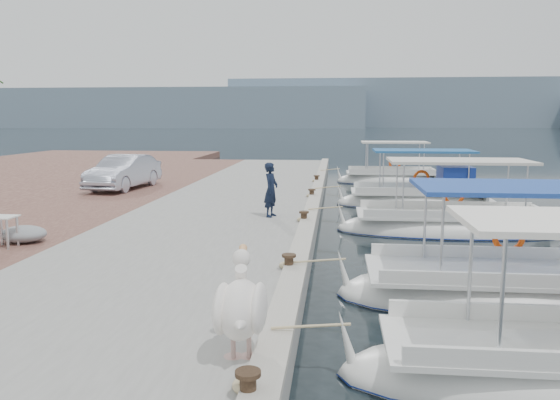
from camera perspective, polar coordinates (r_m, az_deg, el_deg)
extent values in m
plane|color=black|center=(14.28, 3.55, -5.49)|extent=(400.00, 400.00, 0.00)
cube|color=gray|center=(19.44, -4.70, -0.99)|extent=(6.00, 40.00, 0.50)
cube|color=#A39E90|center=(19.08, 3.53, -0.21)|extent=(0.44, 40.00, 0.12)
cube|color=brown|center=(20.94, -18.28, -0.71)|extent=(4.00, 40.00, 0.50)
cube|color=slate|center=(212.67, -10.81, 9.35)|extent=(140.00, 40.00, 14.00)
cube|color=slate|center=(227.36, 16.10, 9.61)|extent=(160.00, 40.00, 18.00)
cylinder|color=silver|center=(6.85, 22.16, -10.04)|extent=(0.05, 0.05, 1.60)
ellipsoid|color=silver|center=(11.43, 22.75, -9.49)|extent=(6.51, 2.45, 1.30)
ellipsoid|color=navy|center=(11.44, 22.74, -9.59)|extent=(6.54, 2.50, 0.22)
cube|color=silver|center=(11.30, 22.90, -7.07)|extent=(5.34, 2.11, 0.08)
cube|color=#2045A3|center=(11.04, 24.20, 1.19)|extent=(3.90, 2.26, 0.08)
cylinder|color=silver|center=(9.89, 16.56, -4.14)|extent=(0.05, 0.05, 1.60)
torus|color=#FB4F0D|center=(12.36, 22.79, -3.61)|extent=(0.68, 0.12, 0.68)
ellipsoid|color=silver|center=(17.47, 17.31, -3.11)|extent=(6.86, 2.29, 1.30)
ellipsoid|color=navy|center=(17.47, 17.31, -3.17)|extent=(6.90, 2.33, 0.22)
cube|color=silver|center=(17.38, 17.39, -1.49)|extent=(5.63, 1.97, 0.08)
cube|color=silver|center=(17.21, 18.19, 3.89)|extent=(4.12, 2.10, 0.08)
cylinder|color=silver|center=(16.17, 12.74, 0.84)|extent=(0.05, 0.05, 1.60)
torus|color=#FB4F0D|center=(18.42, 17.70, 0.46)|extent=(0.68, 0.12, 0.68)
ellipsoid|color=silver|center=(22.44, 14.12, -0.46)|extent=(6.37, 2.23, 1.30)
ellipsoid|color=navy|center=(22.44, 14.11, -0.51)|extent=(6.40, 2.28, 0.22)
cube|color=silver|center=(22.37, 14.16, 0.81)|extent=(5.22, 1.92, 0.08)
cube|color=#1F5A9B|center=(22.24, 14.72, 4.99)|extent=(3.82, 2.05, 0.08)
cylinder|color=silver|center=(21.28, 10.74, 2.71)|extent=(0.05, 0.05, 1.60)
torus|color=#FB4F0D|center=(23.40, 14.56, 2.24)|extent=(0.68, 0.12, 0.68)
cube|color=navy|center=(22.55, 17.82, 2.13)|extent=(1.20, 1.56, 1.00)
ellipsoid|color=silver|center=(30.00, 11.48, 1.85)|extent=(5.78, 2.09, 1.30)
ellipsoid|color=navy|center=(30.01, 11.48, 1.81)|extent=(5.81, 2.13, 0.22)
cube|color=silver|center=(29.95, 11.51, 2.80)|extent=(4.74, 1.79, 0.08)
cube|color=silver|center=(29.85, 11.88, 5.93)|extent=(3.47, 1.92, 0.08)
cylinder|color=silver|center=(29.00, 9.14, 4.27)|extent=(0.05, 0.05, 1.60)
torus|color=#FB4F0D|center=(30.92, 11.91, 3.80)|extent=(0.68, 0.12, 0.68)
cylinder|color=black|center=(6.10, -3.35, -18.89)|extent=(0.18, 0.18, 0.30)
cylinder|color=black|center=(6.03, -3.37, -17.62)|extent=(0.28, 0.28, 0.05)
cylinder|color=black|center=(10.76, 0.93, -6.60)|extent=(0.18, 0.18, 0.30)
cylinder|color=black|center=(10.72, 0.93, -5.83)|extent=(0.28, 0.28, 0.05)
cylinder|color=black|center=(15.62, 2.52, -1.82)|extent=(0.18, 0.18, 0.30)
cylinder|color=black|center=(15.60, 2.52, -1.28)|extent=(0.28, 0.28, 0.05)
cylinder|color=black|center=(20.56, 3.34, 0.67)|extent=(0.18, 0.18, 0.30)
cylinder|color=black|center=(20.54, 3.34, 1.09)|extent=(0.28, 0.28, 0.05)
cylinder|color=black|center=(25.51, 3.84, 2.20)|extent=(0.18, 0.18, 0.30)
cylinder|color=black|center=(25.50, 3.85, 2.54)|extent=(0.28, 0.28, 0.05)
cylinder|color=tan|center=(7.02, -4.91, -14.67)|extent=(0.06, 0.06, 0.39)
cylinder|color=tan|center=(7.01, -3.26, -14.68)|extent=(0.06, 0.06, 0.39)
ellipsoid|color=white|center=(6.86, -4.13, -11.35)|extent=(0.68, 0.99, 0.73)
cylinder|color=white|center=(7.08, -4.06, -8.07)|extent=(0.20, 0.35, 0.39)
sphere|color=white|center=(7.13, -4.04, -6.09)|extent=(0.24, 0.24, 0.24)
cone|color=#EAA566|center=(7.51, -3.94, -6.22)|extent=(0.21, 0.72, 0.28)
imported|color=black|center=(16.45, -0.94, 1.08)|extent=(0.53, 0.68, 1.64)
imported|color=#AAB0C2|center=(23.96, -16.01, 2.83)|extent=(1.96, 4.46, 1.43)
ellipsoid|color=gray|center=(14.53, -25.22, -3.23)|extent=(1.10, 0.90, 0.40)
cylinder|color=silver|center=(13.84, -26.60, -3.25)|extent=(0.06, 0.06, 0.70)
cylinder|color=silver|center=(14.38, -27.10, -2.86)|extent=(0.06, 0.06, 0.70)
cylinder|color=silver|center=(14.17, -25.74, -2.93)|extent=(0.06, 0.06, 0.70)
cube|color=white|center=(14.05, -26.96, -1.59)|extent=(0.55, 0.55, 0.03)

